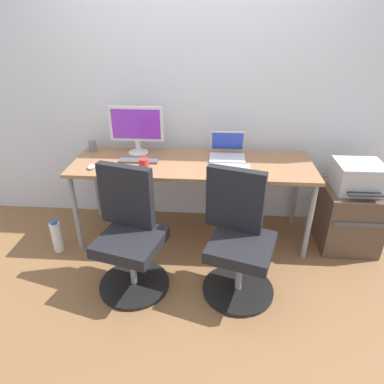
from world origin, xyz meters
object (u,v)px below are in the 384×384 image
Objects in this scene: coffee_mug at (144,164)px; printer at (358,177)px; office_chair_right at (238,241)px; open_laptop at (227,151)px; desktop_monitor at (136,127)px; office_chair_left at (130,236)px; side_cabinet at (348,217)px; water_bottle_on_floor at (57,236)px.

printer is at bearing 4.05° from coffee_mug.
open_laptop is (-0.08, 0.83, 0.37)m from office_chair_right.
desktop_monitor is 1.55× the size of open_laptop.
desktop_monitor is 5.22× the size of coffee_mug.
office_chair_left is 0.80m from office_chair_right.
office_chair_left is at bearing 179.96° from office_chair_right.
office_chair_left is 1.93m from printer.
printer is (1.81, 0.63, 0.25)m from office_chair_left.
printer is 1.29× the size of open_laptop.
desktop_monitor is at bearing 177.93° from open_laptop.
office_chair_right is 3.03× the size of open_laptop.
desktop_monitor reaches higher than side_cabinet.
office_chair_right is 1.20m from side_cabinet.
office_chair_right is 0.91m from open_laptop.
water_bottle_on_floor is 1.00× the size of open_laptop.
side_cabinet is 1.23m from open_laptop.
desktop_monitor is (-1.90, 0.23, 0.72)m from side_cabinet.
printer is at bearing -6.80° from desktop_monitor.
desktop_monitor reaches higher than printer.
desktop_monitor is at bearing 136.19° from office_chair_right.
desktop_monitor is (0.66, 0.52, 0.85)m from water_bottle_on_floor.
office_chair_right is 0.99m from coffee_mug.
water_bottle_on_floor is at bearing -141.91° from desktop_monitor.
open_laptop is at bearing 169.74° from printer.
office_chair_right is at bearing -12.19° from water_bottle_on_floor.
side_cabinet is 1.39× the size of printer.
water_bottle_on_floor is at bearing -173.48° from printer.
office_chair_right reaches higher than water_bottle_on_floor.
open_laptop reaches higher than side_cabinet.
coffee_mug is (0.12, -0.35, -0.20)m from desktop_monitor.
printer is (1.01, 0.63, 0.25)m from office_chair_right.
side_cabinet is at bearing 31.98° from office_chair_right.
side_cabinet is at bearing -6.77° from desktop_monitor.
desktop_monitor is 0.43m from coffee_mug.
open_laptop is (-1.09, 0.20, 0.52)m from side_cabinet.
coffee_mug reaches higher than water_bottle_on_floor.
office_chair_left is at bearing -160.80° from side_cabinet.
office_chair_right is at bearing -148.02° from side_cabinet.
side_cabinet is at bearing -10.21° from open_laptop.
coffee_mug is (-1.78, -0.13, 0.51)m from side_cabinet.
printer is at bearing 31.95° from office_chair_right.
office_chair_left reaches higher than printer.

